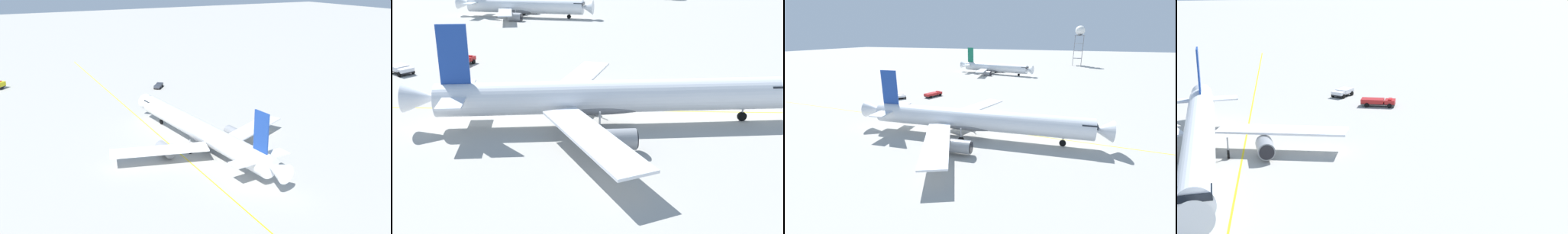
% 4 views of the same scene
% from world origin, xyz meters
% --- Properties ---
extents(ground_plane, '(600.00, 600.00, 0.00)m').
position_xyz_m(ground_plane, '(0.00, 0.00, 0.00)').
color(ground_plane, '#ADAAA3').
extents(airliner_main, '(37.47, 45.95, 11.72)m').
position_xyz_m(airliner_main, '(-0.79, 1.38, 3.20)').
color(airliner_main, white).
rests_on(airliner_main, ground_plane).
extents(airliner_secondary, '(30.37, 38.19, 12.24)m').
position_xyz_m(airliner_secondary, '(79.20, 21.60, 2.93)').
color(airliner_secondary, silver).
rests_on(airliner_secondary, ground_plane).
extents(ops_pickup_truck, '(6.07, 3.72, 1.41)m').
position_xyz_m(ops_pickup_truck, '(25.90, 25.06, 0.81)').
color(ops_pickup_truck, '#232326').
rests_on(ops_pickup_truck, ground_plane).
extents(pushback_tug_truck, '(4.45, 4.62, 1.30)m').
position_xyz_m(pushback_tug_truck, '(21.07, 33.50, 0.80)').
color(pushback_tug_truck, '#232326').
rests_on(pushback_tug_truck, ground_plane).
extents(radar_tower, '(5.74, 5.74, 23.45)m').
position_xyz_m(radar_tower, '(132.70, -15.67, 19.52)').
color(radar_tower, slate).
rests_on(radar_tower, ground_plane).
extents(taxiway_centreline, '(6.46, 178.94, 0.01)m').
position_xyz_m(taxiway_centreline, '(3.82, -2.60, 0.00)').
color(taxiway_centreline, yellow).
rests_on(taxiway_centreline, ground_plane).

